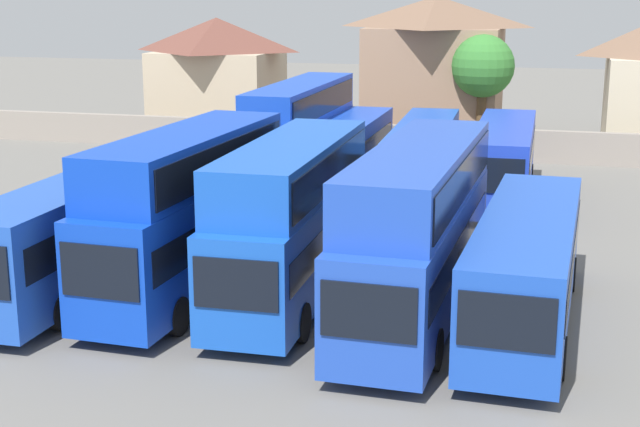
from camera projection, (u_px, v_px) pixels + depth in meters
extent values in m
plane|color=slate|center=(396.00, 186.00, 45.34)|extent=(140.00, 140.00, 0.00)
cube|color=gray|center=(421.00, 142.00, 52.57)|extent=(56.00, 0.50, 1.80)
cube|color=blue|center=(85.00, 229.00, 29.59)|extent=(2.49, 11.74, 3.20)
cube|color=black|center=(84.00, 217.00, 29.50)|extent=(2.53, 10.80, 1.01)
cylinder|color=black|center=(60.00, 311.00, 26.24)|extent=(0.31, 1.10, 1.10)
cylinder|color=black|center=(166.00, 244.00, 33.06)|extent=(0.31, 1.10, 1.10)
cylinder|color=black|center=(109.00, 240.00, 33.62)|extent=(0.31, 1.10, 1.10)
cube|color=#0F3DC5|center=(187.00, 235.00, 28.87)|extent=(3.05, 10.57, 3.19)
cube|color=black|center=(100.00, 272.00, 23.91)|extent=(2.24, 0.19, 1.43)
cube|color=black|center=(187.00, 223.00, 28.78)|extent=(3.05, 9.73, 1.00)
cube|color=#0F3DC5|center=(188.00, 158.00, 28.54)|extent=(2.97, 10.04, 1.61)
cube|color=black|center=(188.00, 158.00, 28.54)|extent=(3.04, 9.52, 1.13)
cylinder|color=black|center=(178.00, 316.00, 25.86)|extent=(0.35, 1.11, 1.10)
cylinder|color=black|center=(103.00, 308.00, 26.53)|extent=(0.35, 1.11, 1.10)
cylinder|color=black|center=(260.00, 254.00, 31.87)|extent=(0.35, 1.11, 1.10)
cylinder|color=black|center=(198.00, 248.00, 32.55)|extent=(0.35, 1.11, 1.10)
cube|color=blue|center=(291.00, 243.00, 28.39)|extent=(2.69, 10.52, 2.97)
cube|color=black|center=(236.00, 284.00, 23.34)|extent=(2.24, 0.11, 1.33)
cube|color=black|center=(291.00, 232.00, 28.30)|extent=(2.72, 9.68, 0.93)
cube|color=blue|center=(293.00, 168.00, 28.09)|extent=(2.63, 9.99, 1.60)
cube|color=black|center=(293.00, 168.00, 28.09)|extent=(2.71, 9.47, 1.12)
cylinder|color=black|center=(301.00, 322.00, 25.36)|extent=(0.31, 1.10, 1.10)
cylinder|color=black|center=(220.00, 315.00, 25.90)|extent=(0.31, 1.10, 1.10)
cylinder|color=black|center=(350.00, 257.00, 31.50)|extent=(0.31, 1.10, 1.10)
cylinder|color=black|center=(284.00, 252.00, 32.03)|extent=(0.31, 1.10, 1.10)
cube|color=blue|center=(417.00, 256.00, 26.95)|extent=(3.01, 12.03, 3.01)
cube|color=black|center=(368.00, 312.00, 21.28)|extent=(2.29, 0.16, 1.36)
cube|color=black|center=(417.00, 244.00, 26.87)|extent=(3.02, 11.08, 0.95)
cube|color=blue|center=(421.00, 175.00, 26.67)|extent=(2.94, 11.44, 1.66)
cube|color=black|center=(421.00, 175.00, 26.67)|extent=(3.01, 10.84, 1.16)
cylinder|color=black|center=(435.00, 349.00, 23.49)|extent=(0.34, 1.11, 1.10)
cylinder|color=black|center=(344.00, 339.00, 24.14)|extent=(0.34, 1.11, 1.10)
cylinder|color=black|center=(473.00, 267.00, 30.39)|extent=(0.34, 1.11, 1.10)
cylinder|color=black|center=(401.00, 261.00, 31.05)|extent=(0.34, 1.11, 1.10)
cube|color=blue|center=(527.00, 265.00, 26.30)|extent=(2.99, 11.63, 2.91)
cube|color=black|center=(506.00, 322.00, 20.83)|extent=(2.21, 0.17, 1.31)
cube|color=black|center=(527.00, 253.00, 26.21)|extent=(2.99, 10.71, 0.92)
cylinder|color=black|center=(560.00, 358.00, 22.95)|extent=(0.35, 1.11, 1.10)
cylinder|color=black|center=(466.00, 348.00, 23.60)|extent=(0.35, 1.11, 1.10)
cylinder|color=black|center=(571.00, 274.00, 29.60)|extent=(0.35, 1.11, 1.10)
cylinder|color=black|center=(497.00, 268.00, 30.25)|extent=(0.35, 1.11, 1.10)
cube|color=blue|center=(299.00, 151.00, 43.99)|extent=(2.55, 11.92, 3.05)
cube|color=black|center=(259.00, 166.00, 38.31)|extent=(2.13, 0.10, 1.37)
cube|color=black|center=(299.00, 143.00, 43.90)|extent=(2.58, 10.97, 0.96)
cube|color=blue|center=(301.00, 101.00, 43.70)|extent=(2.50, 11.32, 1.65)
cube|color=black|center=(301.00, 101.00, 43.70)|extent=(2.58, 10.73, 1.15)
cylinder|color=black|center=(300.00, 196.00, 40.57)|extent=(0.31, 1.10, 1.10)
cylinder|color=black|center=(252.00, 193.00, 41.13)|extent=(0.31, 1.10, 1.10)
cylinder|color=black|center=(341.00, 165.00, 47.48)|extent=(0.31, 1.10, 1.10)
cylinder|color=black|center=(299.00, 163.00, 48.04)|extent=(0.31, 1.10, 1.10)
cube|color=blue|center=(343.00, 154.00, 43.42)|extent=(2.57, 11.68, 2.98)
cube|color=black|center=(310.00, 170.00, 37.83)|extent=(2.23, 0.09, 1.34)
cube|color=black|center=(343.00, 146.00, 43.33)|extent=(2.61, 10.74, 0.94)
cylinder|color=black|center=(350.00, 199.00, 40.04)|extent=(0.30, 1.10, 1.10)
cylinder|color=black|center=(298.00, 196.00, 40.61)|extent=(0.30, 1.10, 1.10)
cylinder|color=black|center=(382.00, 168.00, 46.84)|extent=(0.30, 1.10, 1.10)
cylinder|color=black|center=(337.00, 166.00, 47.41)|extent=(0.30, 1.10, 1.10)
cube|color=blue|center=(423.00, 156.00, 42.85)|extent=(2.81, 11.72, 2.96)
cube|color=black|center=(407.00, 173.00, 37.22)|extent=(2.12, 0.15, 1.33)
cube|color=black|center=(423.00, 149.00, 42.76)|extent=(2.82, 10.79, 0.93)
cylinder|color=black|center=(439.00, 202.00, 39.50)|extent=(0.34, 1.11, 1.10)
cylinder|color=black|center=(387.00, 199.00, 39.96)|extent=(0.34, 1.11, 1.10)
cylinder|color=black|center=(452.00, 170.00, 46.35)|extent=(0.34, 1.11, 1.10)
cylinder|color=black|center=(408.00, 168.00, 46.81)|extent=(0.34, 1.11, 1.10)
cube|color=blue|center=(504.00, 159.00, 41.65)|extent=(2.55, 11.28, 3.10)
cube|color=black|center=(496.00, 176.00, 36.23)|extent=(2.15, 0.10, 1.40)
cube|color=black|center=(504.00, 151.00, 41.56)|extent=(2.59, 10.38, 0.98)
cylinder|color=black|center=(525.00, 208.00, 38.42)|extent=(0.31, 1.10, 1.10)
cylinder|color=black|center=(470.00, 205.00, 38.94)|extent=(0.31, 1.10, 1.10)
cylinder|color=black|center=(530.00, 175.00, 45.00)|extent=(0.31, 1.10, 1.10)
cylinder|color=black|center=(483.00, 173.00, 45.52)|extent=(0.31, 1.10, 1.10)
cube|color=#C6B293|center=(218.00, 91.00, 62.42)|extent=(7.74, 6.71, 5.25)
pyramid|color=brown|center=(216.00, 34.00, 61.53)|extent=(8.13, 7.04, 2.19)
cube|color=#9E7A60|center=(434.00, 84.00, 57.76)|extent=(8.02, 7.22, 7.02)
pyramid|color=brown|center=(436.00, 11.00, 56.70)|extent=(8.42, 7.58, 1.85)
cylinder|color=brown|center=(481.00, 120.00, 53.93)|extent=(0.56, 0.56, 3.75)
sphere|color=#387F33|center=(483.00, 66.00, 53.18)|extent=(3.60, 3.60, 3.60)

